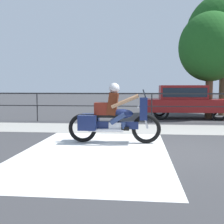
{
  "coord_description": "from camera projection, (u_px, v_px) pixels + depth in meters",
  "views": [
    {
      "loc": [
        -0.5,
        -6.82,
        1.51
      ],
      "look_at": [
        -1.28,
        0.99,
        0.82
      ],
      "focal_mm": 45.0,
      "sensor_mm": 36.0,
      "label": 1
    }
  ],
  "objects": [
    {
      "name": "tree_behind_car",
      "position": [
        210.0,
        47.0,
        13.47
      ],
      "size": [
        3.01,
        3.01,
        5.11
      ],
      "color": "brown",
      "rests_on": "ground"
    },
    {
      "name": "crosswalk_band",
      "position": [
        96.0,
        150.0,
        6.8
      ],
      "size": [
        3.4,
        6.0,
        0.01
      ],
      "primitive_type": "cube",
      "color": "silver",
      "rests_on": "ground"
    },
    {
      "name": "fence_railing",
      "position": [
        152.0,
        99.0,
        12.05
      ],
      "size": [
        36.0,
        0.05,
        1.28
      ],
      "color": "#232326",
      "rests_on": "ground"
    },
    {
      "name": "sidewalk_band",
      "position": [
        154.0,
        129.0,
        10.21
      ],
      "size": [
        44.0,
        2.4,
        0.01
      ],
      "primitive_type": "cube",
      "color": "#99968E",
      "rests_on": "ground"
    },
    {
      "name": "parked_car",
      "position": [
        185.0,
        100.0,
        13.66
      ],
      "size": [
        4.21,
        1.71,
        1.62
      ],
      "rotation": [
        0.0,
        0.0,
        -0.06
      ],
      "color": "maroon",
      "rests_on": "ground"
    },
    {
      "name": "ground_plane",
      "position": [
        160.0,
        149.0,
        6.84
      ],
      "size": [
        120.0,
        120.0,
        0.0
      ],
      "primitive_type": "plane",
      "color": "#38383A"
    },
    {
      "name": "motorcycle",
      "position": [
        113.0,
        117.0,
        7.62
      ],
      "size": [
        2.53,
        0.76,
        1.63
      ],
      "rotation": [
        0.0,
        0.0,
        -0.04
      ],
      "color": "black",
      "rests_on": "ground"
    },
    {
      "name": "tree_behind_sign",
      "position": [
        224.0,
        36.0,
        14.94
      ],
      "size": [
        4.02,
        4.02,
        6.49
      ],
      "color": "brown",
      "rests_on": "ground"
    }
  ]
}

